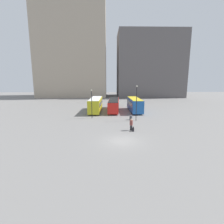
{
  "coord_description": "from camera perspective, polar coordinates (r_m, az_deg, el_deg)",
  "views": [
    {
      "loc": [
        -1.77,
        -21.39,
        8.0
      ],
      "look_at": [
        -0.99,
        11.27,
        1.63
      ],
      "focal_mm": 28.0,
      "sensor_mm": 36.0,
      "label": 1
    }
  ],
  "objects": [
    {
      "name": "building_block_right",
      "position": [
        80.46,
        12.05,
        14.7
      ],
      "size": [
        27.59,
        16.71,
        26.96
      ],
      "color": "#5B5656",
      "rests_on": "ground_plane"
    },
    {
      "name": "bus_1",
      "position": [
        43.22,
        0.59,
        2.44
      ],
      "size": [
        3.15,
        11.81,
        2.82
      ],
      "rotation": [
        0.0,
        0.0,
        1.51
      ],
      "color": "red",
      "rests_on": "ground_plane"
    },
    {
      "name": "building_block_left",
      "position": [
        80.5,
        -12.88,
        19.08
      ],
      "size": [
        28.68,
        15.66,
        39.27
      ],
      "color": "tan",
      "rests_on": "ground_plane"
    },
    {
      "name": "lamp_post_1",
      "position": [
        33.04,
        8.0,
        3.71
      ],
      "size": [
        0.28,
        0.28,
        6.65
      ],
      "color": "black",
      "rests_on": "ground_plane"
    },
    {
      "name": "traveler",
      "position": [
        27.13,
        6.3,
        -3.75
      ],
      "size": [
        0.48,
        0.48,
        1.86
      ],
      "rotation": [
        0.0,
        0.0,
        1.57
      ],
      "color": "black",
      "rests_on": "ground_plane"
    },
    {
      "name": "ground_plane",
      "position": [
        22.9,
        3.2,
        -9.43
      ],
      "size": [
        160.0,
        160.0,
        0.0
      ],
      "primitive_type": "plane",
      "color": "slate"
    },
    {
      "name": "bus_0",
      "position": [
        42.2,
        -5.36,
        2.5
      ],
      "size": [
        2.91,
        10.33,
        3.28
      ],
      "rotation": [
        0.0,
        0.0,
        1.54
      ],
      "color": "gold",
      "rests_on": "ground_plane"
    },
    {
      "name": "lamp_post_0",
      "position": [
        35.05,
        -6.66,
        3.4
      ],
      "size": [
        0.28,
        0.28,
        5.77
      ],
      "color": "black",
      "rests_on": "ground_plane"
    },
    {
      "name": "bus_2",
      "position": [
        42.76,
        7.4,
        2.5
      ],
      "size": [
        2.7,
        9.81,
        3.18
      ],
      "rotation": [
        0.0,
        0.0,
        1.59
      ],
      "color": "#1E56A3",
      "rests_on": "ground_plane"
    },
    {
      "name": "trash_bin",
      "position": [
        34.22,
        6.17,
        -1.82
      ],
      "size": [
        0.52,
        0.52,
        0.85
      ],
      "color": "#47474C",
      "rests_on": "ground_plane"
    },
    {
      "name": "suitcase",
      "position": [
        26.96,
        6.91,
        -5.7
      ],
      "size": [
        0.25,
        0.42,
        0.78
      ],
      "rotation": [
        0.0,
        0.0,
        1.57
      ],
      "color": "black",
      "rests_on": "ground_plane"
    }
  ]
}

